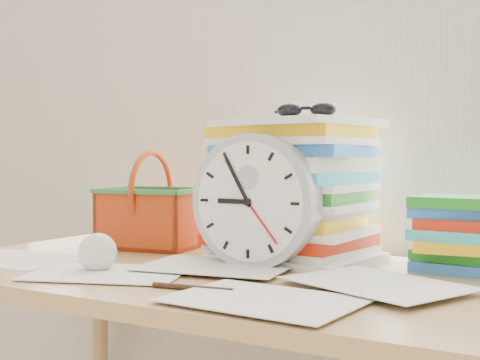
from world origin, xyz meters
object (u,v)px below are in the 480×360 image
Objects in this scene: desk at (239,308)px; clock at (256,201)px; book_stack at (470,234)px; basket at (152,200)px; paper_stack at (293,190)px.

clock is at bearing 73.37° from desk.
book_stack is (0.39, 0.18, -0.06)m from clock.
clock is 0.40m from basket.
clock is 0.43m from book_stack.
clock is (0.01, 0.04, 0.21)m from desk.
basket is at bearing -177.19° from paper_stack.
basket is (-0.76, -0.04, 0.04)m from book_stack.
book_stack is (0.40, 0.22, 0.15)m from desk.
paper_stack is 1.37× the size of book_stack.
clock is (-0.01, -0.15, -0.02)m from paper_stack.
desk is 5.86× the size of basket.
book_stack is at bearing 3.69° from paper_stack.
basket is (-0.38, -0.02, -0.04)m from paper_stack.
book_stack is at bearing 24.45° from clock.
basket is (-0.37, 0.13, -0.02)m from clock.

